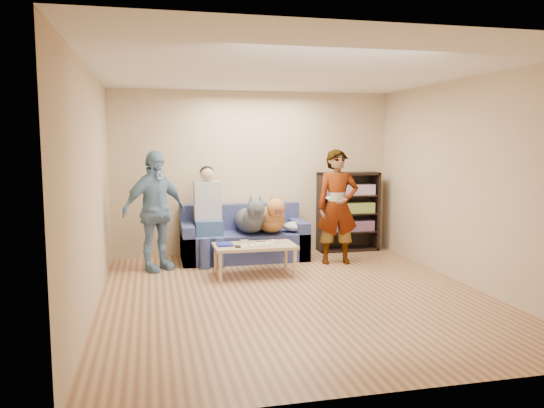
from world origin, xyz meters
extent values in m
plane|color=brown|center=(0.00, 0.00, 0.00)|extent=(5.00, 5.00, 0.00)
plane|color=white|center=(0.00, 0.00, 2.60)|extent=(5.00, 5.00, 0.00)
plane|color=tan|center=(0.00, 2.50, 1.30)|extent=(4.50, 0.00, 4.50)
plane|color=tan|center=(0.00, -2.50, 1.30)|extent=(4.50, 0.00, 4.50)
plane|color=tan|center=(-2.25, 0.00, 1.30)|extent=(0.00, 5.00, 5.00)
plane|color=tan|center=(2.25, 0.00, 1.30)|extent=(0.00, 5.00, 5.00)
ellipsoid|color=silver|center=(0.56, 1.92, 0.50)|extent=(0.44, 0.37, 0.15)
imported|color=gray|center=(1.06, 1.48, 0.85)|extent=(0.66, 0.48, 1.69)
imported|color=#7BA2C6|center=(-1.58, 1.65, 0.84)|extent=(1.06, 0.88, 1.69)
cube|color=white|center=(0.86, 1.28, 1.00)|extent=(0.06, 0.12, 0.03)
cube|color=#1B2298|center=(-0.68, 1.11, 0.43)|extent=(0.20, 0.26, 0.03)
cube|color=beige|center=(-0.23, 0.96, 0.43)|extent=(0.26, 0.20, 0.02)
cube|color=#ABA488|center=(-0.20, 0.98, 0.44)|extent=(0.22, 0.17, 0.01)
cube|color=silver|center=(-0.40, 1.18, 0.45)|extent=(0.11, 0.06, 0.05)
cube|color=white|center=(0.00, 1.16, 0.43)|extent=(0.04, 0.13, 0.03)
cube|color=silver|center=(0.08, 1.08, 0.43)|extent=(0.09, 0.06, 0.03)
cylinder|color=white|center=(-0.08, 1.04, 0.43)|extent=(0.07, 0.07, 0.02)
cylinder|color=white|center=(-0.08, 1.12, 0.43)|extent=(0.07, 0.07, 0.02)
cylinder|color=#C3781B|center=(-0.30, 0.90, 0.42)|extent=(0.13, 0.06, 0.01)
cylinder|color=black|center=(-0.16, 1.24, 0.42)|extent=(0.13, 0.08, 0.01)
cube|color=black|center=(-0.53, 0.94, 0.43)|extent=(0.07, 0.12, 0.02)
cube|color=#515B93|center=(-0.25, 2.05, 0.21)|extent=(1.90, 0.85, 0.42)
cube|color=#515B93|center=(-0.25, 2.38, 0.62)|extent=(1.90, 0.18, 0.40)
cube|color=#515B93|center=(-1.11, 2.05, 0.29)|extent=(0.18, 0.85, 0.58)
cube|color=#515B93|center=(0.61, 2.05, 0.29)|extent=(0.18, 0.85, 0.58)
cube|color=#3C5684|center=(-0.80, 1.97, 0.53)|extent=(0.40, 0.38, 0.22)
cylinder|color=#3C4784|center=(-0.90, 1.55, 0.21)|extent=(0.14, 0.14, 0.47)
cylinder|color=#435A95|center=(-0.70, 1.55, 0.21)|extent=(0.14, 0.14, 0.47)
cube|color=#B4B4B9|center=(-0.80, 2.07, 0.92)|extent=(0.40, 0.24, 0.58)
sphere|color=tan|center=(-0.80, 2.07, 1.32)|extent=(0.21, 0.21, 0.21)
ellipsoid|color=black|center=(-0.80, 2.10, 1.35)|extent=(0.22, 0.22, 0.19)
ellipsoid|color=#464950|center=(-0.16, 2.02, 0.61)|extent=(0.43, 0.91, 0.38)
sphere|color=#52565C|center=(-0.16, 1.70, 0.70)|extent=(0.33, 0.33, 0.33)
sphere|color=#474B51|center=(-0.16, 1.52, 0.85)|extent=(0.26, 0.26, 0.26)
cube|color=black|center=(-0.16, 1.40, 0.81)|extent=(0.08, 0.13, 0.08)
cone|color=#494A52|center=(-0.23, 1.55, 0.99)|extent=(0.08, 0.08, 0.13)
cone|color=#4A4E54|center=(-0.10, 1.55, 0.99)|extent=(0.08, 0.08, 0.13)
cylinder|color=#4C5157|center=(-0.16, 2.45, 0.57)|extent=(0.05, 0.29, 0.17)
ellipsoid|color=#C68A3C|center=(0.14, 2.00, 0.61)|extent=(0.44, 0.92, 0.38)
sphere|color=#BE793A|center=(0.14, 1.70, 0.70)|extent=(0.33, 0.33, 0.33)
sphere|color=#BE753A|center=(0.14, 1.54, 0.85)|extent=(0.27, 0.27, 0.27)
cube|color=#5C2A1F|center=(0.14, 1.43, 0.82)|extent=(0.08, 0.13, 0.08)
cone|color=#BC6139|center=(0.07, 1.57, 0.99)|extent=(0.08, 0.08, 0.13)
cone|color=#C2773B|center=(0.20, 1.57, 0.99)|extent=(0.08, 0.08, 0.13)
cylinder|color=#AB7734|center=(0.14, 2.39, 0.57)|extent=(0.05, 0.30, 0.18)
cube|color=tan|center=(-0.28, 1.06, 0.40)|extent=(1.10, 0.60, 0.04)
cylinder|color=tan|center=(-0.78, 0.81, 0.19)|extent=(0.05, 0.05, 0.38)
cylinder|color=tan|center=(0.22, 0.81, 0.19)|extent=(0.05, 0.05, 0.38)
cylinder|color=#D5C183|center=(-0.78, 1.31, 0.19)|extent=(0.05, 0.05, 0.38)
cylinder|color=#DABB86|center=(0.22, 1.31, 0.19)|extent=(0.05, 0.05, 0.38)
cube|color=black|center=(1.07, 2.32, 0.65)|extent=(0.04, 0.34, 1.30)
cube|color=black|center=(2.03, 2.32, 0.65)|extent=(0.04, 0.34, 1.30)
cube|color=black|center=(1.55, 2.32, 1.28)|extent=(1.00, 0.34, 0.04)
cube|color=black|center=(1.55, 2.32, 0.02)|extent=(1.00, 0.34, 0.04)
cube|color=black|center=(1.55, 2.48, 0.65)|extent=(1.00, 0.02, 1.30)
cube|color=black|center=(1.55, 2.32, 0.32)|extent=(0.94, 0.32, 0.03)
cube|color=black|center=(1.55, 2.32, 0.62)|extent=(0.94, 0.32, 0.02)
cube|color=black|center=(1.55, 2.32, 0.92)|extent=(0.94, 0.32, 0.02)
cube|color=#B23333|center=(1.55, 2.30, 0.42)|extent=(0.84, 0.24, 0.17)
cube|color=gold|center=(1.55, 2.30, 0.72)|extent=(0.84, 0.24, 0.17)
cube|color=#994C99|center=(1.55, 2.30, 1.02)|extent=(0.84, 0.24, 0.17)
camera|label=1|loc=(-1.62, -5.87, 1.82)|focal=35.00mm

